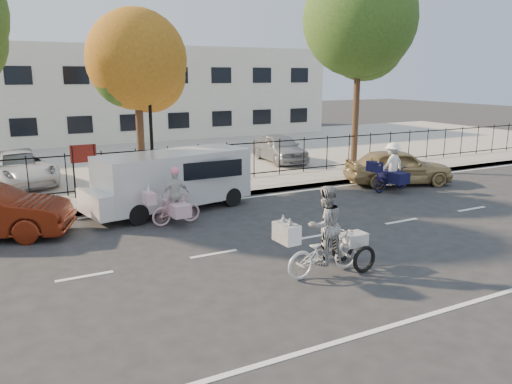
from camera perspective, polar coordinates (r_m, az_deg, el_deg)
ground at (r=12.18m, az=-4.82°, el=-7.08°), size 120.00×120.00×0.00m
road_markings at (r=12.17m, az=-4.82°, el=-7.06°), size 60.00×9.52×0.01m
curb at (r=16.73m, az=-11.54°, el=-1.38°), size 60.00×0.10×0.15m
sidewalk at (r=17.71m, az=-12.49°, el=-0.61°), size 60.00×2.20×0.15m
parking_lot at (r=26.26m, az=-17.63°, el=3.53°), size 60.00×15.60×0.15m
iron_fence at (r=18.58m, az=-13.51°, el=2.58°), size 58.00×0.06×1.50m
building at (r=35.85m, az=-20.86°, el=10.44°), size 34.00×10.00×6.00m
lamppost at (r=18.06m, az=-12.02°, el=9.44°), size 0.36×0.36×4.33m
street_sign at (r=17.76m, az=-19.08°, el=3.43°), size 0.85×0.06×1.80m
zebra_trike at (r=10.83m, az=7.87°, el=-5.53°), size 2.29×0.88×1.96m
unicorn_bike at (r=14.49m, az=-9.24°, el=-1.29°), size 1.68×1.17×1.69m
bull_bike at (r=19.11m, az=15.17°, el=2.23°), size 1.97×1.36×1.81m
white_van at (r=15.97m, az=-9.66°, el=1.52°), size 5.52×2.69×1.86m
gold_sedan at (r=20.40m, az=15.96°, el=2.80°), size 4.44×2.96×1.41m
lot_car_b at (r=21.06m, az=-25.49°, el=2.54°), size 2.92×4.83×1.25m
lot_car_c at (r=21.20m, az=-25.88°, el=2.56°), size 1.46×3.85×1.25m
lot_car_d at (r=24.02m, az=2.72°, el=5.08°), size 1.97×4.06×1.34m
tree_mid at (r=18.82m, az=-13.11°, el=13.98°), size 3.59×3.56×6.53m
tree_east at (r=23.12m, az=11.96°, el=18.17°), size 4.92×4.92×9.02m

